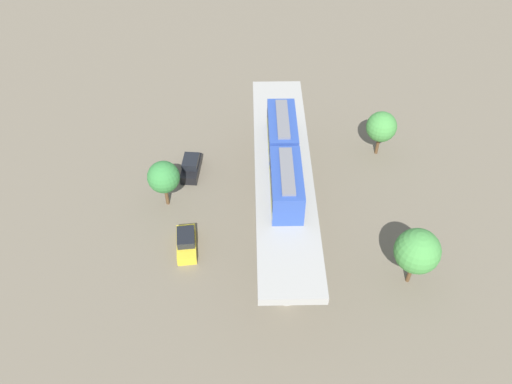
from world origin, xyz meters
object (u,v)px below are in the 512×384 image
parked_car_yellow (186,243)px  tree_near_viaduct (164,177)px  parked_car_black (191,167)px  train (284,157)px  tree_mid_lot (381,127)px  tree_far_corner (417,251)px

parked_car_yellow → tree_near_viaduct: 7.03m
parked_car_black → parked_car_yellow: 10.66m
train → tree_mid_lot: size_ratio=2.48×
train → tree_far_corner: (11.15, -7.34, -4.38)m
parked_car_yellow → tree_far_corner: tree_far_corner is taller
train → tree_mid_lot: train is taller
parked_car_black → tree_mid_lot: (20.83, 2.76, 3.03)m
train → tree_far_corner: 14.05m
parked_car_black → tree_near_viaduct: tree_near_viaduct is taller
train → parked_car_black: train is taller
train → parked_car_yellow: 12.52m
parked_car_black → tree_near_viaduct: (-2.14, -4.77, 3.01)m
tree_near_viaduct → tree_far_corner: tree_far_corner is taller
tree_near_viaduct → tree_mid_lot: size_ratio=0.99×
parked_car_black → train: bearing=-33.1°
parked_car_black → tree_far_corner: tree_far_corner is taller
tree_near_viaduct → train: bearing=-13.2°
tree_near_viaduct → tree_mid_lot: tree_mid_lot is taller
train → tree_mid_lot: 16.07m
tree_far_corner → tree_mid_lot: bearing=89.2°
parked_car_black → tree_mid_lot: bearing=12.9°
train → tree_near_viaduct: bearing=166.8°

